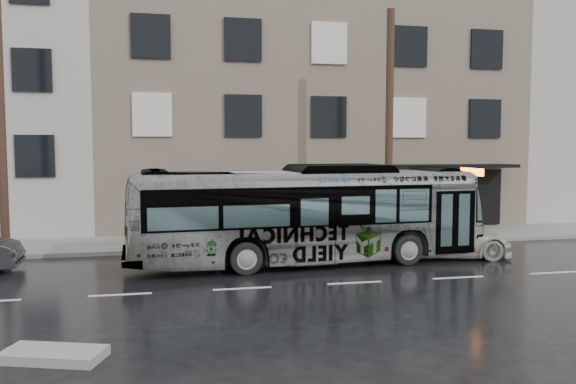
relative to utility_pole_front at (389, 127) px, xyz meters
name	(u,v)px	position (x,y,z in m)	size (l,w,h in m)	color
ground	(233,269)	(-6.50, -3.30, -4.65)	(120.00, 120.00, 0.00)	black
sidewalk	(220,242)	(-6.50, 1.60, -4.58)	(90.00, 3.60, 0.15)	gray
building_taupe	(299,117)	(-1.50, 9.40, 0.85)	(20.00, 12.00, 11.00)	#766B5B
utility_pole_front	(389,127)	(0.00, 0.00, 0.00)	(0.30, 0.30, 9.00)	#412B20
utility_pole_rear	(1,123)	(-14.00, 0.00, 0.00)	(0.30, 0.30, 9.00)	#412B20
sign_post	(414,210)	(1.10, 0.00, -3.30)	(0.06, 0.06, 2.40)	slate
bus	(306,214)	(-4.01, -2.82, -3.02)	(2.74, 11.73, 3.27)	#B2B2B2
white_sedan	(437,236)	(0.73, -2.76, -3.91)	(2.07, 5.09, 1.48)	#B4B3AB
slush_pile	(54,355)	(-10.47, -10.22, -4.56)	(1.80, 0.80, 0.18)	#A5A39C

